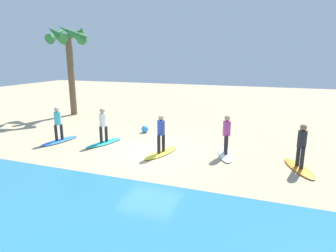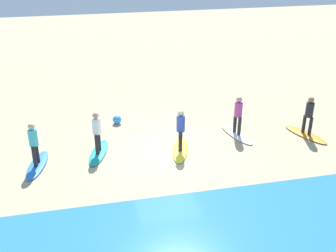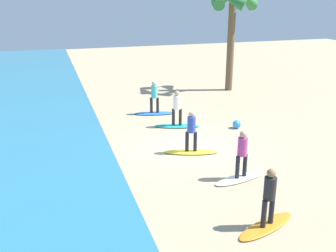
% 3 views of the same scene
% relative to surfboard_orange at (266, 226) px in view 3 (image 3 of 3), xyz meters
% --- Properties ---
extents(ground_plane, '(60.00, 60.00, 0.00)m').
position_rel_surfboard_orange_xyz_m(ground_plane, '(6.03, 0.06, -0.04)').
color(ground_plane, tan).
extents(surfboard_orange, '(1.30, 2.16, 0.09)m').
position_rel_surfboard_orange_xyz_m(surfboard_orange, '(0.00, 0.00, 0.00)').
color(surfboard_orange, orange).
rests_on(surfboard_orange, ground).
extents(surfer_orange, '(0.32, 0.44, 1.64)m').
position_rel_surfboard_orange_xyz_m(surfer_orange, '(0.00, 0.00, 0.99)').
color(surfer_orange, '#232328').
rests_on(surfer_orange, surfboard_orange).
extents(surfboard_white, '(1.05, 2.17, 0.09)m').
position_rel_surfboard_orange_xyz_m(surfboard_white, '(2.82, -0.66, 0.00)').
color(surfboard_white, white).
rests_on(surfboard_white, ground).
extents(surfer_white, '(0.32, 0.45, 1.64)m').
position_rel_surfboard_orange_xyz_m(surfer_white, '(2.82, -0.66, 0.99)').
color(surfer_white, '#232328').
rests_on(surfer_white, surfboard_white).
extents(surfboard_yellow, '(1.15, 2.17, 0.09)m').
position_rel_surfboard_orange_xyz_m(surfboard_yellow, '(5.44, 0.15, 0.00)').
color(surfboard_yellow, yellow).
rests_on(surfboard_yellow, ground).
extents(surfer_yellow, '(0.32, 0.45, 1.64)m').
position_rel_surfboard_orange_xyz_m(surfer_yellow, '(5.44, 0.15, 0.99)').
color(surfer_yellow, '#232328').
rests_on(surfer_yellow, surfboard_yellow).
extents(surfboard_teal, '(1.15, 2.17, 0.09)m').
position_rel_surfboard_orange_xyz_m(surfboard_teal, '(8.57, -0.30, 0.00)').
color(surfboard_teal, teal).
rests_on(surfboard_teal, ground).
extents(surfer_teal, '(0.32, 0.45, 1.64)m').
position_rel_surfboard_orange_xyz_m(surfer_teal, '(8.57, -0.30, 0.99)').
color(surfer_teal, '#232328').
rests_on(surfer_teal, surfboard_teal).
extents(surfboard_blue, '(0.98, 2.17, 0.09)m').
position_rel_surfboard_orange_xyz_m(surfboard_blue, '(10.81, 0.15, 0.00)').
color(surfboard_blue, blue).
rests_on(surfboard_blue, ground).
extents(surfer_blue, '(0.32, 0.45, 1.64)m').
position_rel_surfboard_orange_xyz_m(surfer_blue, '(10.81, 0.15, 0.99)').
color(surfer_blue, '#232328').
rests_on(surfer_blue, surfboard_blue).
extents(palm_tree, '(2.88, 3.03, 6.25)m').
position_rel_surfboard_orange_xyz_m(palm_tree, '(14.46, -5.72, 4.96)').
color(palm_tree, brown).
rests_on(palm_tree, ground).
extents(beach_ball, '(0.38, 0.38, 0.38)m').
position_rel_surfboard_orange_xyz_m(beach_ball, '(7.58, -2.88, 0.15)').
color(beach_ball, '#338CE5').
rests_on(beach_ball, ground).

